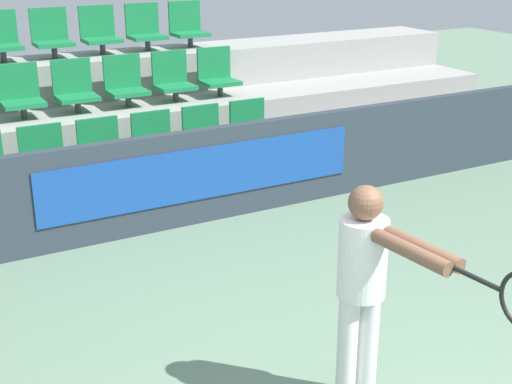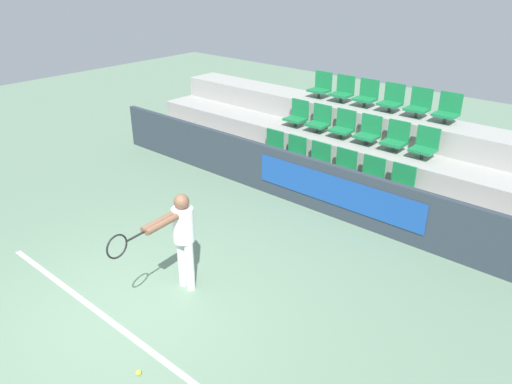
{
  "view_description": "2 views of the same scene",
  "coord_description": "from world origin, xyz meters",
  "px_view_note": "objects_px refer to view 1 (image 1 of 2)",
  "views": [
    {
      "loc": [
        -2.36,
        -2.2,
        2.96
      ],
      "look_at": [
        0.24,
        2.54,
        0.96
      ],
      "focal_mm": 50.0,
      "sensor_mm": 36.0,
      "label": 1
    },
    {
      "loc": [
        4.97,
        -2.98,
        4.47
      ],
      "look_at": [
        0.28,
        2.39,
        1.11
      ],
      "focal_mm": 35.0,
      "sensor_mm": 36.0,
      "label": 2
    }
  ],
  "objects_px": {
    "stadium_chair_2": "(101,150)",
    "tennis_player": "(369,279)",
    "stadium_chair_5": "(251,128)",
    "stadium_chair_10": "(173,79)",
    "stadium_chair_16": "(145,29)",
    "stadium_chair_7": "(21,94)",
    "stadium_chair_4": "(204,135)",
    "stadium_chair_17": "(188,27)",
    "stadium_chair_11": "(217,74)",
    "stadium_chair_3": "(155,142)",
    "stadium_chair_9": "(125,84)",
    "stadium_chair_15": "(100,32)",
    "stadium_chair_13": "(0,39)",
    "stadium_chair_1": "(44,158)",
    "stadium_chair_14": "(52,36)",
    "stadium_chair_8": "(75,89)"
  },
  "relations": [
    {
      "from": "stadium_chair_8",
      "to": "stadium_chair_13",
      "type": "xyz_separation_m",
      "value": [
        -0.6,
        0.89,
        0.49
      ]
    },
    {
      "from": "stadium_chair_7",
      "to": "stadium_chair_13",
      "type": "distance_m",
      "value": 1.02
    },
    {
      "from": "stadium_chair_10",
      "to": "stadium_chair_11",
      "type": "bearing_deg",
      "value": 0.0
    },
    {
      "from": "stadium_chair_14",
      "to": "stadium_chair_8",
      "type": "bearing_deg",
      "value": -90.0
    },
    {
      "from": "stadium_chair_10",
      "to": "stadium_chair_16",
      "type": "relative_size",
      "value": 1.0
    },
    {
      "from": "stadium_chair_8",
      "to": "stadium_chair_13",
      "type": "distance_m",
      "value": 1.18
    },
    {
      "from": "stadium_chair_11",
      "to": "stadium_chair_14",
      "type": "bearing_deg",
      "value": 153.91
    },
    {
      "from": "stadium_chair_3",
      "to": "stadium_chair_16",
      "type": "distance_m",
      "value": 2.12
    },
    {
      "from": "stadium_chair_4",
      "to": "stadium_chair_17",
      "type": "xyz_separation_m",
      "value": [
        0.6,
        1.78,
        0.99
      ]
    },
    {
      "from": "stadium_chair_1",
      "to": "stadium_chair_14",
      "type": "distance_m",
      "value": 2.12
    },
    {
      "from": "stadium_chair_3",
      "to": "stadium_chair_11",
      "type": "relative_size",
      "value": 1.0
    },
    {
      "from": "stadium_chair_7",
      "to": "stadium_chair_9",
      "type": "distance_m",
      "value": 1.21
    },
    {
      "from": "stadium_chair_15",
      "to": "stadium_chair_17",
      "type": "bearing_deg",
      "value": 0.0
    },
    {
      "from": "stadium_chair_2",
      "to": "stadium_chair_14",
      "type": "relative_size",
      "value": 1.0
    },
    {
      "from": "stadium_chair_5",
      "to": "stadium_chair_7",
      "type": "height_order",
      "value": "stadium_chair_7"
    },
    {
      "from": "stadium_chair_16",
      "to": "tennis_player",
      "type": "height_order",
      "value": "stadium_chair_16"
    },
    {
      "from": "stadium_chair_2",
      "to": "stadium_chair_3",
      "type": "xyz_separation_m",
      "value": [
        0.6,
        0.0,
        0.0
      ]
    },
    {
      "from": "stadium_chair_15",
      "to": "stadium_chair_16",
      "type": "relative_size",
      "value": 1.0
    },
    {
      "from": "stadium_chair_14",
      "to": "stadium_chair_13",
      "type": "bearing_deg",
      "value": 180.0
    },
    {
      "from": "stadium_chair_13",
      "to": "stadium_chair_15",
      "type": "distance_m",
      "value": 1.21
    },
    {
      "from": "stadium_chair_7",
      "to": "stadium_chair_10",
      "type": "relative_size",
      "value": 1.0
    },
    {
      "from": "stadium_chair_4",
      "to": "stadium_chair_16",
      "type": "relative_size",
      "value": 1.0
    },
    {
      "from": "stadium_chair_4",
      "to": "stadium_chair_11",
      "type": "xyz_separation_m",
      "value": [
        0.6,
        0.89,
        0.49
      ]
    },
    {
      "from": "stadium_chair_11",
      "to": "stadium_chair_8",
      "type": "bearing_deg",
      "value": 180.0
    },
    {
      "from": "stadium_chair_4",
      "to": "stadium_chair_17",
      "type": "distance_m",
      "value": 2.12
    },
    {
      "from": "stadium_chair_2",
      "to": "stadium_chair_8",
      "type": "relative_size",
      "value": 1.0
    },
    {
      "from": "stadium_chair_1",
      "to": "stadium_chair_16",
      "type": "bearing_deg",
      "value": 44.4
    },
    {
      "from": "stadium_chair_5",
      "to": "stadium_chair_11",
      "type": "height_order",
      "value": "stadium_chair_11"
    },
    {
      "from": "stadium_chair_3",
      "to": "stadium_chair_10",
      "type": "relative_size",
      "value": 1.0
    },
    {
      "from": "stadium_chair_13",
      "to": "stadium_chair_16",
      "type": "relative_size",
      "value": 1.0
    },
    {
      "from": "tennis_player",
      "to": "stadium_chair_9",
      "type": "bearing_deg",
      "value": 82.66
    },
    {
      "from": "stadium_chair_3",
      "to": "stadium_chair_9",
      "type": "distance_m",
      "value": 1.02
    },
    {
      "from": "stadium_chair_9",
      "to": "stadium_chair_10",
      "type": "relative_size",
      "value": 1.0
    },
    {
      "from": "stadium_chair_3",
      "to": "tennis_player",
      "type": "height_order",
      "value": "tennis_player"
    },
    {
      "from": "stadium_chair_7",
      "to": "stadium_chair_11",
      "type": "bearing_deg",
      "value": 0.0
    },
    {
      "from": "stadium_chair_2",
      "to": "stadium_chair_17",
      "type": "xyz_separation_m",
      "value": [
        1.81,
        1.78,
        0.99
      ]
    },
    {
      "from": "stadium_chair_9",
      "to": "stadium_chair_17",
      "type": "relative_size",
      "value": 1.0
    },
    {
      "from": "stadium_chair_13",
      "to": "tennis_player",
      "type": "xyz_separation_m",
      "value": [
        1.05,
        -5.84,
        -0.81
      ]
    },
    {
      "from": "stadium_chair_7",
      "to": "stadium_chair_17",
      "type": "height_order",
      "value": "stadium_chair_17"
    },
    {
      "from": "stadium_chair_11",
      "to": "stadium_chair_17",
      "type": "bearing_deg",
      "value": 90.0
    },
    {
      "from": "stadium_chair_1",
      "to": "stadium_chair_11",
      "type": "bearing_deg",
      "value": 20.16
    },
    {
      "from": "stadium_chair_7",
      "to": "stadium_chair_14",
      "type": "bearing_deg",
      "value": 55.75
    },
    {
      "from": "stadium_chair_7",
      "to": "stadium_chair_15",
      "type": "xyz_separation_m",
      "value": [
        1.21,
        0.89,
        0.49
      ]
    },
    {
      "from": "stadium_chair_7",
      "to": "stadium_chair_16",
      "type": "relative_size",
      "value": 1.0
    },
    {
      "from": "stadium_chair_5",
      "to": "stadium_chair_10",
      "type": "height_order",
      "value": "stadium_chair_10"
    },
    {
      "from": "stadium_chair_13",
      "to": "stadium_chair_14",
      "type": "height_order",
      "value": "same"
    },
    {
      "from": "stadium_chair_2",
      "to": "tennis_player",
      "type": "distance_m",
      "value": 4.09
    },
    {
      "from": "stadium_chair_15",
      "to": "tennis_player",
      "type": "relative_size",
      "value": 0.39
    },
    {
      "from": "stadium_chair_3",
      "to": "stadium_chair_4",
      "type": "xyz_separation_m",
      "value": [
        0.6,
        0.0,
        0.0
      ]
    },
    {
      "from": "stadium_chair_3",
      "to": "stadium_chair_5",
      "type": "distance_m",
      "value": 1.21
    }
  ]
}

